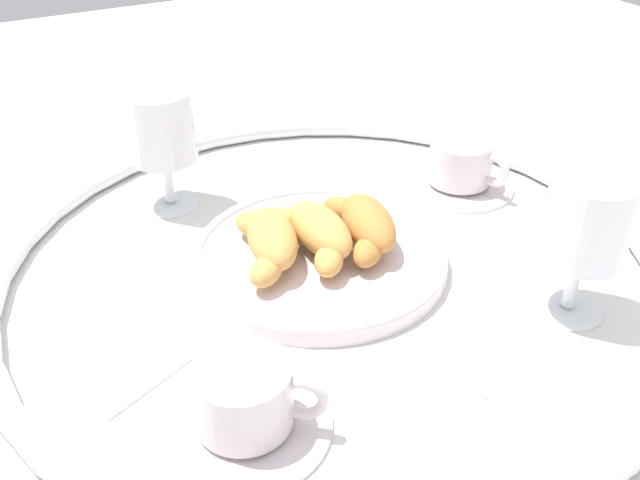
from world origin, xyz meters
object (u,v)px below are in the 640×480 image
at_px(pastry_plate, 320,255).
at_px(juice_glass_right, 587,225).
at_px(croissant_extra, 269,240).
at_px(folded_napkin, 118,353).
at_px(sugar_packet, 465,373).
at_px(coffee_cup_near, 245,404).
at_px(croissant_large, 363,223).
at_px(coffee_cup_far, 461,168).
at_px(croissant_small, 317,232).
at_px(juice_glass_left, 162,133).

relative_size(pastry_plate, juice_glass_right, 1.87).
xyz_separation_m(croissant_extra, folded_napkin, (-0.05, 0.17, -0.04)).
distance_m(sugar_packet, folded_napkin, 0.30).
height_order(pastry_plate, coffee_cup_near, coffee_cup_near).
distance_m(croissant_large, coffee_cup_far, 0.20).
xyz_separation_m(croissant_large, folded_napkin, (-0.03, 0.27, -0.04)).
bearing_deg(croissant_extra, croissant_small, -100.60).
bearing_deg(croissant_extra, pastry_plate, -99.99).
bearing_deg(folded_napkin, coffee_cup_near, -153.08).
bearing_deg(coffee_cup_near, sugar_packet, -100.93).
distance_m(coffee_cup_near, juice_glass_right, 0.33).
bearing_deg(juice_glass_left, juice_glass_right, -144.26).
height_order(pastry_plate, folded_napkin, pastry_plate).
relative_size(croissant_large, juice_glass_left, 0.96).
xyz_separation_m(juice_glass_right, sugar_packet, (-0.03, 0.14, -0.09)).
distance_m(pastry_plate, coffee_cup_near, 0.23).
bearing_deg(juice_glass_left, sugar_packet, -162.68).
bearing_deg(croissant_large, coffee_cup_far, -68.34).
height_order(croissant_extra, juice_glass_right, juice_glass_right).
relative_size(croissant_large, coffee_cup_far, 0.98).
distance_m(croissant_extra, juice_glass_right, 0.30).
bearing_deg(croissant_extra, folded_napkin, 105.87).
height_order(coffee_cup_near, coffee_cup_far, same).
distance_m(croissant_small, juice_glass_right, 0.25).
bearing_deg(coffee_cup_near, croissant_extra, -30.16).
distance_m(pastry_plate, juice_glass_left, 0.23).
bearing_deg(croissant_small, juice_glass_right, -135.42).
height_order(croissant_large, sugar_packet, croissant_large).
bearing_deg(juice_glass_right, croissant_extra, 50.22).
height_order(croissant_extra, coffee_cup_far, croissant_extra).
distance_m(croissant_small, croissant_extra, 0.05).
distance_m(croissant_large, coffee_cup_near, 0.26).
bearing_deg(pastry_plate, croissant_extra, 80.01).
bearing_deg(sugar_packet, folded_napkin, 96.19).
height_order(sugar_packet, folded_napkin, sugar_packet).
relative_size(croissant_small, sugar_packet, 2.74).
bearing_deg(coffee_cup_near, croissant_large, -51.48).
xyz_separation_m(pastry_plate, coffee_cup_near, (-0.17, 0.16, 0.01)).
distance_m(pastry_plate, sugar_packet, 0.21).
bearing_deg(croissant_small, croissant_extra, 79.40).
bearing_deg(pastry_plate, sugar_packet, -172.15).
relative_size(coffee_cup_near, juice_glass_left, 0.97).
relative_size(coffee_cup_far, sugar_packet, 2.72).
distance_m(croissant_extra, coffee_cup_near, 0.21).
bearing_deg(juice_glass_left, folded_napkin, 151.77).
bearing_deg(pastry_plate, croissant_large, -99.47).
xyz_separation_m(pastry_plate, juice_glass_right, (-0.18, -0.17, 0.08)).
height_order(coffee_cup_near, folded_napkin, coffee_cup_near).
bearing_deg(juice_glass_right, folded_napkin, 70.61).
bearing_deg(sugar_packet, coffee_cup_near, 118.75).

